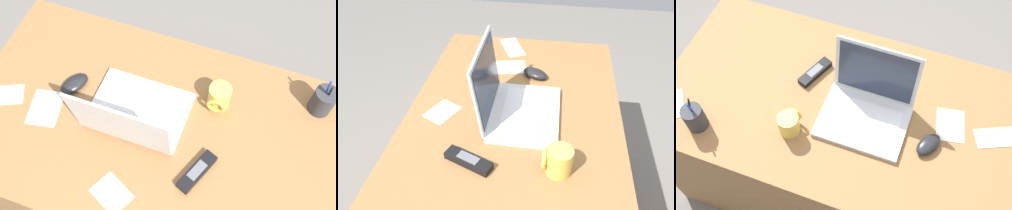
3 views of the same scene
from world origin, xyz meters
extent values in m
plane|color=slate|center=(0.00, 0.00, 0.00)|extent=(6.00, 6.00, 0.00)
cube|color=olive|center=(0.00, 0.00, 0.36)|extent=(1.41, 0.78, 0.72)
cube|color=silver|center=(0.12, -0.04, 0.73)|extent=(0.33, 0.24, 0.02)
cube|color=silver|center=(0.12, -0.02, 0.74)|extent=(0.27, 0.12, 0.00)
cube|color=silver|center=(0.12, -0.12, 0.74)|extent=(0.09, 0.05, 0.00)
cube|color=silver|center=(0.12, 0.10, 0.86)|extent=(0.32, 0.04, 0.25)
cube|color=#283347|center=(0.12, 0.09, 0.86)|extent=(0.29, 0.03, 0.22)
ellipsoid|color=black|center=(0.37, -0.06, 0.74)|extent=(0.11, 0.13, 0.03)
cylinder|color=#E0BC4C|center=(-0.13, -0.17, 0.76)|extent=(0.08, 0.08, 0.09)
torus|color=#E0BC4C|center=(-0.13, -0.12, 0.77)|extent=(0.07, 0.01, 0.07)
cube|color=black|center=(-0.14, 0.11, 0.73)|extent=(0.10, 0.16, 0.02)
cube|color=#595B60|center=(-0.14, 0.11, 0.74)|extent=(0.05, 0.08, 0.00)
cylinder|color=#333338|center=(-0.46, -0.26, 0.77)|extent=(0.08, 0.08, 0.10)
cylinder|color=#1933B2|center=(-0.46, -0.26, 0.81)|extent=(0.02, 0.02, 0.14)
cylinder|color=black|center=(-0.47, -0.26, 0.81)|extent=(0.02, 0.03, 0.14)
cube|color=white|center=(0.61, 0.07, 0.72)|extent=(0.19, 0.15, 0.00)
cube|color=white|center=(0.43, 0.06, 0.72)|extent=(0.13, 0.16, 0.00)
cube|color=white|center=(0.09, 0.26, 0.72)|extent=(0.14, 0.13, 0.00)
camera|label=1|loc=(-0.21, 0.57, 1.95)|focal=43.52mm
camera|label=2|loc=(-0.81, -0.11, 1.50)|focal=35.62mm
camera|label=3|loc=(0.32, -0.80, 2.09)|focal=44.62mm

